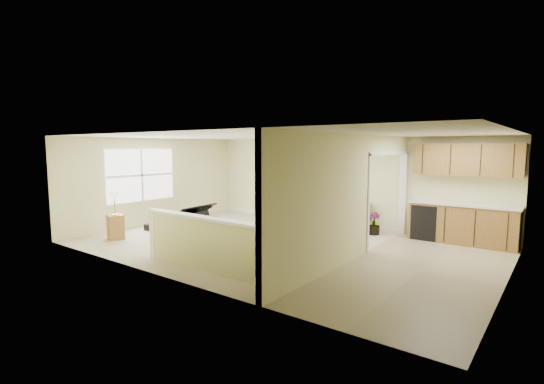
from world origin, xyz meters
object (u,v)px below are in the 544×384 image
Objects in this scene: accent_table at (295,207)px; small_plant at (374,225)px; piano_bench at (202,228)px; loveseat at (338,216)px; palm_plant at (288,203)px; piano at (187,205)px; lamp_stand at (115,219)px.

accent_table reaches higher than small_plant.
accent_table is (0.77, 3.00, 0.23)m from piano_bench.
small_plant is (1.04, -0.01, -0.12)m from loveseat.
accent_table is at bearing 18.98° from palm_plant.
accent_table is at bearing 164.57° from loveseat.
accent_table reaches higher than piano_bench.
piano is 3.65× the size of small_plant.
loveseat reaches higher than small_plant.
palm_plant is 1.02× the size of lamp_stand.
palm_plant is (0.55, 2.92, 0.35)m from piano_bench.
piano reaches higher than piano_bench.
accent_table is 2.48m from small_plant.
lamp_stand is (-2.36, -4.35, 0.02)m from accent_table.
lamp_stand is at bearing -138.31° from small_plant.
loveseat reaches higher than piano_bench.
piano is 4.15m from loveseat.
accent_table is at bearing 46.96° from piano.
loveseat is at bearing 1.03° from palm_plant.
palm_plant is (1.74, 2.34, -0.05)m from piano.
loveseat is 1.58× the size of lamp_stand.
small_plant is at bearing 0.52° from palm_plant.
palm_plant reaches higher than lamp_stand.
small_plant is at bearing 42.27° from piano_bench.
small_plant is (3.24, 2.94, -0.01)m from piano_bench.
piano is 1.98m from lamp_stand.
small_plant is 0.48× the size of lamp_stand.
piano is 1.71× the size of palm_plant.
lamp_stand is (-2.14, -4.27, -0.09)m from palm_plant.
palm_plant is at bearing 167.47° from loveseat.
lamp_stand is at bearing -144.91° from loveseat.
lamp_stand reaches higher than small_plant.
loveseat reaches higher than accent_table.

